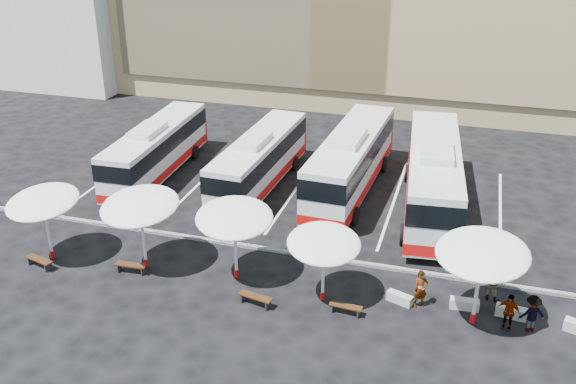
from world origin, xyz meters
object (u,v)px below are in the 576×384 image
(sunshade_2, at_px, (234,218))
(wood_bench_2, at_px, (255,298))
(bus_0, at_px, (156,149))
(conc_bench_2, at_px, (511,312))
(sunshade_0, at_px, (43,202))
(passenger_1, at_px, (493,283))
(passenger_0, at_px, (421,289))
(wood_bench_0, at_px, (39,261))
(passenger_3, at_px, (532,313))
(sunshade_1, at_px, (140,206))
(bus_1, at_px, (259,160))
(sunshade_4, at_px, (482,254))
(bus_3, at_px, (433,175))
(bus_2, at_px, (351,160))
(conc_bench_1, at_px, (464,304))
(sunshade_3, at_px, (324,244))
(wood_bench_3, at_px, (346,307))
(passenger_2, at_px, (508,312))
(conc_bench_0, at_px, (400,298))
(wood_bench_1, at_px, (131,266))

(sunshade_2, distance_m, wood_bench_2, 3.72)
(bus_0, distance_m, conc_bench_2, 23.44)
(sunshade_0, xyz_separation_m, passenger_1, (20.90, 2.54, -2.25))
(passenger_0, bearing_deg, wood_bench_0, 157.76)
(sunshade_0, height_order, passenger_1, sunshade_0)
(sunshade_0, xyz_separation_m, passenger_3, (22.46, 0.67, -2.25))
(sunshade_1, relative_size, passenger_0, 2.28)
(wood_bench_0, bearing_deg, bus_1, 58.73)
(sunshade_0, distance_m, conc_bench_2, 21.98)
(conc_bench_2, bearing_deg, sunshade_4, -150.68)
(bus_3, bearing_deg, passenger_3, -69.40)
(bus_0, relative_size, passenger_3, 6.73)
(bus_2, xyz_separation_m, wood_bench_2, (-1.56, -12.90, -1.66))
(bus_0, height_order, sunshade_0, sunshade_0)
(conc_bench_1, height_order, conc_bench_2, conc_bench_2)
(bus_2, bearing_deg, sunshade_3, -81.47)
(conc_bench_2, relative_size, passenger_3, 0.76)
(sunshade_4, height_order, passenger_0, sunshade_4)
(bus_2, relative_size, wood_bench_3, 8.69)
(conc_bench_1, distance_m, passenger_2, 2.07)
(bus_2, height_order, sunshade_4, bus_2)
(bus_0, bearing_deg, sunshade_4, -29.19)
(bus_1, height_order, conc_bench_0, bus_1)
(sunshade_1, bearing_deg, passenger_1, 6.93)
(sunshade_0, relative_size, passenger_3, 2.35)
(sunshade_0, xyz_separation_m, conc_bench_2, (21.75, 1.42, -2.84))
(sunshade_2, bearing_deg, conc_bench_1, 2.65)
(bus_1, distance_m, bus_2, 5.51)
(passenger_2, bearing_deg, bus_0, 173.95)
(passenger_0, bearing_deg, sunshade_4, -41.67)
(bus_0, bearing_deg, bus_3, -1.68)
(bus_2, distance_m, passenger_1, 12.67)
(passenger_2, distance_m, passenger_3, 0.92)
(wood_bench_1, height_order, conc_bench_0, wood_bench_1)
(wood_bench_3, distance_m, conc_bench_0, 2.61)
(wood_bench_0, relative_size, passenger_3, 0.95)
(bus_1, relative_size, sunshade_3, 2.66)
(bus_2, bearing_deg, bus_1, -165.79)
(bus_0, height_order, passenger_2, bus_0)
(wood_bench_1, relative_size, wood_bench_3, 1.08)
(passenger_3, bearing_deg, wood_bench_0, -17.25)
(wood_bench_0, distance_m, wood_bench_2, 11.04)
(sunshade_0, xyz_separation_m, wood_bench_1, (4.43, -0.10, -2.72))
(sunshade_4, bearing_deg, sunshade_0, -178.45)
(bus_1, relative_size, conc_bench_0, 9.68)
(sunshade_0, bearing_deg, sunshade_4, 1.55)
(sunshade_4, relative_size, wood_bench_2, 2.89)
(conc_bench_2, bearing_deg, wood_bench_3, -165.02)
(bus_0, relative_size, wood_bench_0, 7.11)
(sunshade_1, bearing_deg, bus_2, 56.00)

